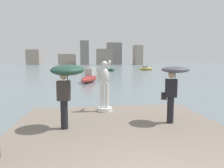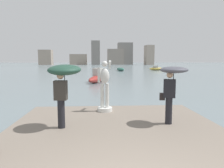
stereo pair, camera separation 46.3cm
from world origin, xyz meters
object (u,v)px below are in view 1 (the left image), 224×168
statue_white_figure (104,90)px  boat_far (111,69)px  onlooker_right (173,80)px  boat_mid (90,77)px  boat_leftward (146,68)px  onlooker_left (67,77)px

statue_white_figure → boat_far: bearing=83.4°
statue_white_figure → onlooker_right: 2.90m
onlooker_right → boat_mid: bearing=98.6°
boat_mid → boat_leftward: boat_mid is taller
boat_leftward → boat_far: bearing=-162.4°
statue_white_figure → onlooker_right: bearing=-41.2°
boat_far → onlooker_left: bearing=-98.0°
boat_far → boat_leftward: bearing=17.6°
onlooker_left → boat_far: size_ratio=0.44×
onlooker_right → boat_leftward: (11.87, 45.40, -1.41)m
statue_white_figure → onlooker_right: statue_white_figure is taller
onlooker_left → boat_leftward: size_ratio=0.54×
onlooker_left → onlooker_right: bearing=3.4°
boat_mid → boat_leftward: (14.48, 28.03, -0.11)m
boat_mid → onlooker_left: bearing=-92.7°
onlooker_right → boat_leftward: 46.95m
onlooker_right → boat_leftward: size_ratio=0.51×
boat_mid → onlooker_right: bearing=-81.4°
onlooker_right → boat_mid: 17.61m
onlooker_left → statue_white_figure: bearing=57.8°
statue_white_figure → boat_far: 40.84m
onlooker_right → boat_far: size_ratio=0.42×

